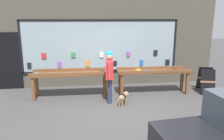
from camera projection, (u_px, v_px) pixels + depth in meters
The scene contains 7 objects.
ground_plane at pixel (118, 108), 6.48m from camera, with size 40.00×40.00×0.00m, color #474444.
shopfront_facade at pixel (107, 41), 8.37m from camera, with size 8.39×0.29×3.52m.
display_table_left at pixel (70, 76), 7.17m from camera, with size 2.49×0.70×0.92m.
display_table_right at pixel (154, 73), 7.52m from camera, with size 2.49×0.64×0.91m.
person_browsing at pixel (110, 73), 6.68m from camera, with size 0.28×0.65×1.64m.
small_dog at pixel (123, 97), 6.59m from camera, with size 0.40×0.44×0.40m.
sandwich_board_sign at pixel (206, 80), 7.78m from camera, with size 0.68×0.91×0.86m.
Camera 1 is at (-0.93, -5.97, 2.60)m, focal length 35.00 mm.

